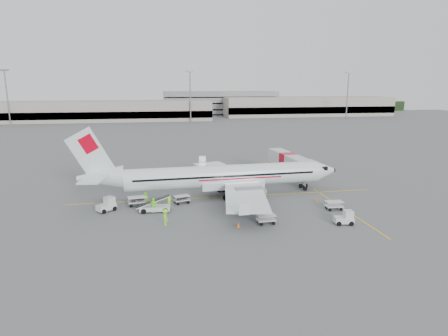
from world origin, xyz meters
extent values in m
plane|color=#56595B|center=(0.00, 0.00, 0.00)|extent=(360.00, 360.00, 0.00)
cube|color=yellow|center=(0.00, 0.00, 0.01)|extent=(44.00, 0.20, 0.01)
cube|color=yellow|center=(14.00, -8.00, 0.01)|extent=(0.20, 20.00, 0.01)
cone|color=#FF5B14|center=(11.70, -4.39, 0.30)|extent=(0.37, 0.37, 0.60)
cone|color=#FF5B14|center=(6.86, 17.57, 0.31)|extent=(0.38, 0.38, 0.62)
cone|color=#FF5B14|center=(-0.77, -11.88, 0.32)|extent=(0.40, 0.40, 0.65)
imported|color=#81EC1E|center=(-8.17, -3.50, 0.89)|extent=(0.77, 0.75, 1.78)
imported|color=#81EC1E|center=(-11.28, -1.68, 0.82)|extent=(0.98, 1.01, 1.64)
imported|color=#81EC1E|center=(-8.81, -9.89, 0.96)|extent=(1.04, 1.39, 1.92)
imported|color=#81EC1E|center=(-10.17, -5.21, 0.96)|extent=(1.22, 0.87, 1.92)
camera|label=1|loc=(-9.16, -50.65, 15.45)|focal=30.00mm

